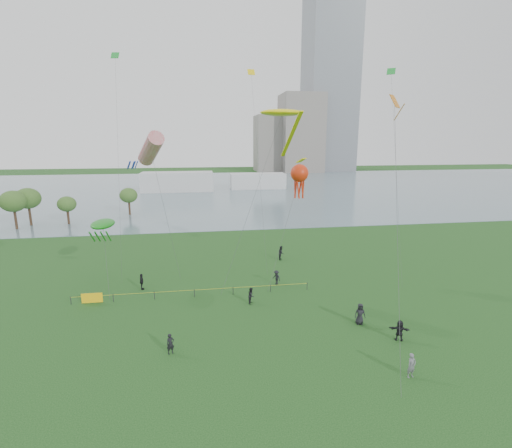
{
  "coord_description": "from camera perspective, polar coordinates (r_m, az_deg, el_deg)",
  "views": [
    {
      "loc": [
        -5.19,
        -23.95,
        15.8
      ],
      "look_at": [
        0.0,
        10.0,
        8.0
      ],
      "focal_mm": 26.0,
      "sensor_mm": 36.0,
      "label": 1
    }
  ],
  "objects": [
    {
      "name": "spectator_d",
      "position": [
        34.56,
        15.7,
        -13.17
      ],
      "size": [
        1.0,
        0.73,
        1.9
      ],
      "primitive_type": "imported",
      "rotation": [
        0.0,
        0.0,
        -0.14
      ],
      "color": "black",
      "rests_on": "ground_plane"
    },
    {
      "name": "spectator_b",
      "position": [
        41.84,
        3.16,
        -8.2
      ],
      "size": [
        1.11,
        1.21,
        1.63
      ],
      "primitive_type": "imported",
      "rotation": [
        0.0,
        0.0,
        -0.95
      ],
      "color": "black",
      "rests_on": "ground_plane"
    },
    {
      "name": "trees",
      "position": [
        79.56,
        -31.85,
        2.96
      ],
      "size": [
        30.36,
        20.23,
        7.11
      ],
      "color": "#352418",
      "rests_on": "ground_plane"
    },
    {
      "name": "spectator_f",
      "position": [
        30.01,
        -13.03,
        -17.54
      ],
      "size": [
        0.69,
        0.58,
        1.62
      ],
      "primitive_type": "imported",
      "rotation": [
        0.0,
        0.0,
        0.39
      ],
      "color": "black",
      "rests_on": "ground_plane"
    },
    {
      "name": "spectator_a",
      "position": [
        37.23,
        -0.73,
        -10.95
      ],
      "size": [
        0.85,
        0.95,
        1.62
      ],
      "primitive_type": "imported",
      "rotation": [
        0.0,
        0.0,
        1.22
      ],
      "color": "black",
      "rests_on": "ground_plane"
    },
    {
      "name": "building_mid",
      "position": [
        192.89,
        6.89,
        13.66
      ],
      "size": [
        20.0,
        20.0,
        38.0
      ],
      "primitive_type": "cube",
      "color": "slate",
      "rests_on": "ground_plane"
    },
    {
      "name": "lake",
      "position": [
        125.05,
        -6.27,
        5.47
      ],
      "size": [
        400.0,
        120.0,
        0.08
      ],
      "primitive_type": "cube",
      "color": "slate",
      "rests_on": "ground_plane"
    },
    {
      "name": "small_kites",
      "position": [
        47.71,
        -0.79,
        23.09
      ],
      "size": [
        32.05,
        8.41,
        2.84
      ],
      "color": "#198C2D"
    },
    {
      "name": "building_low",
      "position": [
        195.52,
        2.32,
        12.26
      ],
      "size": [
        16.0,
        18.0,
        28.0
      ],
      "primitive_type": "cube",
      "color": "slate",
      "rests_on": "ground_plane"
    },
    {
      "name": "spectator_e",
      "position": [
        33.02,
        21.22,
        -15.03
      ],
      "size": [
        1.68,
        1.09,
        1.73
      ],
      "primitive_type": "imported",
      "rotation": [
        0.0,
        0.0,
        2.74
      ],
      "color": "black",
      "rests_on": "ground_plane"
    },
    {
      "name": "fence",
      "position": [
        39.85,
        -18.44,
        -10.39
      ],
      "size": [
        24.07,
        0.07,
        1.05
      ],
      "color": "black",
      "rests_on": "ground_plane"
    },
    {
      "name": "pavilion_left",
      "position": [
        119.83,
        -11.98,
        6.39
      ],
      "size": [
        22.0,
        8.0,
        6.0
      ],
      "primitive_type": "cube",
      "color": "silver",
      "rests_on": "ground_plane"
    },
    {
      "name": "spectator_c",
      "position": [
        42.21,
        -17.18,
        -8.49
      ],
      "size": [
        0.63,
        1.11,
        1.78
      ],
      "primitive_type": "imported",
      "rotation": [
        0.0,
        0.0,
        1.77
      ],
      "color": "black",
      "rests_on": "ground_plane"
    },
    {
      "name": "spectator_g",
      "position": [
        50.18,
        3.9,
        -4.45
      ],
      "size": [
        0.99,
        1.11,
        1.89
      ],
      "primitive_type": "imported",
      "rotation": [
        0.0,
        0.0,
        1.22
      ],
      "color": "black",
      "rests_on": "ground_plane"
    },
    {
      "name": "kite_delta",
      "position": [
        35.83,
        20.68,
        15.32
      ],
      "size": [
        6.11,
        14.4,
        19.76
      ],
      "rotation": [
        0.0,
        0.0,
        0.08
      ],
      "color": "#3F3F42"
    },
    {
      "name": "kite_windsock",
      "position": [
        41.12,
        -15.88,
        11.06
      ],
      "size": [
        4.81,
        5.02,
        16.77
      ],
      "rotation": [
        0.0,
        0.0,
        -0.15
      ],
      "color": "#3F3F42"
    },
    {
      "name": "kite_flyer",
      "position": [
        28.87,
        22.81,
        -19.43
      ],
      "size": [
        0.72,
        0.55,
        1.75
      ],
      "primitive_type": "imported",
      "rotation": [
        0.0,
        0.0,
        0.23
      ],
      "color": "slate",
      "rests_on": "ground_plane"
    },
    {
      "name": "tower",
      "position": [
        208.11,
        11.42,
        24.83
      ],
      "size": [
        24.0,
        24.0,
        120.0
      ],
      "primitive_type": "cube",
      "color": "slate",
      "rests_on": "ground_plane"
    },
    {
      "name": "kite_octopus",
      "position": [
        43.47,
        6.7,
        7.65
      ],
      "size": [
        5.7,
        6.51,
        13.11
      ],
      "rotation": [
        0.0,
        0.0,
        -0.16
      ],
      "color": "#3F3F42"
    },
    {
      "name": "pavilion_right",
      "position": [
        124.16,
        0.25,
        6.65
      ],
      "size": [
        18.0,
        7.0,
        5.0
      ],
      "primitive_type": "cube",
      "color": "silver",
      "rests_on": "ground_plane"
    },
    {
      "name": "kite_creature",
      "position": [
        43.55,
        -22.49,
        -0.03
      ],
      "size": [
        2.39,
        6.75,
        7.32
      ],
      "rotation": [
        0.0,
        0.0,
        0.17
      ],
      "color": "#3F3F42"
    },
    {
      "name": "ground_plane",
      "position": [
        29.15,
        3.16,
        -20.04
      ],
      "size": [
        400.0,
        400.0,
        0.0
      ],
      "primitive_type": "plane",
      "color": "#133912"
    },
    {
      "name": "kite_stingray",
      "position": [
        40.25,
        4.03,
        16.6
      ],
      "size": [
        9.27,
        9.92,
        18.96
      ],
      "rotation": [
        0.0,
        0.0,
        -0.1
      ],
      "color": "#3F3F42"
    }
  ]
}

